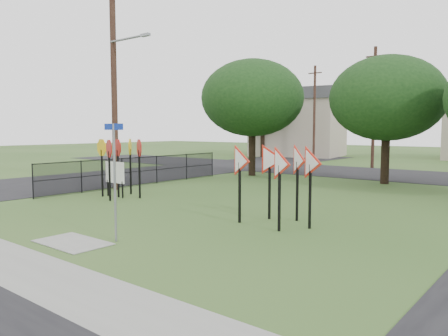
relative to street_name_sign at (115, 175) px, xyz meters
The scene contains 17 objects.
ground 2.48m from the street_name_sign, 114.87° to the left, with size 140.00×140.00×0.00m, color #2E501E.
sidewalk 3.22m from the street_name_sign, 105.82° to the right, with size 30.00×1.60×0.02m, color gray.
street_left 17.31m from the street_name_sign, 137.70° to the left, with size 8.00×50.00×0.02m, color black.
street_far 21.68m from the street_name_sign, 91.96° to the left, with size 60.00×8.00×0.02m, color black.
curb_pad 2.06m from the street_name_sign, 132.47° to the right, with size 2.00×1.20×0.02m, color gray.
street_name_sign is the anchor object (origin of this frame).
stop_sign_cluster 7.59m from the street_name_sign, 141.49° to the left, with size 2.37×2.18×2.52m.
yield_sign_cluster 4.94m from the street_name_sign, 63.78° to the left, with size 3.11×2.16×2.49m.
info_board 7.76m from the street_name_sign, 143.15° to the left, with size 1.22×0.05×1.53m.
utility_pole_main 10.61m from the street_name_sign, 142.63° to the left, with size 3.55×0.33×10.00m.
far_pole_a 25.90m from the street_name_sign, 96.11° to the left, with size 1.40×0.24×9.00m.
far_pole_c 33.49m from the street_name_sign, 108.77° to the left, with size 1.40×0.24×9.00m.
fence_run 11.49m from the street_name_sign, 136.75° to the left, with size 0.05×11.55×1.50m.
house_left 38.57m from the street_name_sign, 112.49° to the left, with size 10.58×8.88×7.20m.
tree_near_left 17.27m from the street_name_sign, 113.37° to the left, with size 6.40×6.40×7.27m.
tree_near_mid 16.87m from the street_name_sign, 85.65° to the left, with size 6.00×6.00×6.80m.
tree_far_left 35.92m from the street_name_sign, 117.92° to the left, with size 6.80×6.80×7.73m.
Camera 1 is at (9.95, -8.49, 2.91)m, focal length 35.00 mm.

